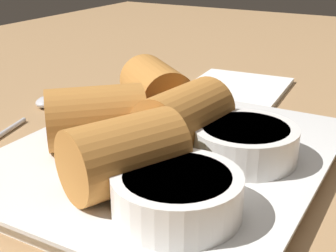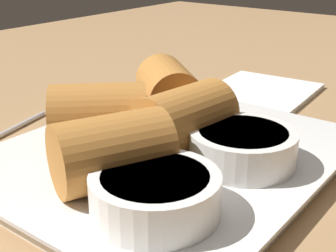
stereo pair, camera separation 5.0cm
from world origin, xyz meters
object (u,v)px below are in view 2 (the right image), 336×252
dipping_bowl_far (155,193)px  spoon (58,103)px  serving_plate (168,157)px  dipping_bowl_near (242,146)px  napkin (260,92)px

dipping_bowl_far → spoon: dipping_bowl_far is taller
serving_plate → dipping_bowl_near: size_ratio=3.48×
dipping_bowl_far → spoon: (-12.43, -24.34, -2.50)cm
serving_plate → dipping_bowl_far: bearing=32.8°
serving_plate → napkin: 22.88cm
dipping_bowl_near → spoon: (-2.62, -25.15, -2.50)cm
dipping_bowl_near → napkin: dipping_bowl_near is taller
dipping_bowl_near → napkin: bearing=-156.8°
dipping_bowl_near → serving_plate: bearing=-76.7°
serving_plate → spoon: bearing=-102.1°
dipping_bowl_far → napkin: size_ratio=0.57×
napkin → dipping_bowl_near: bearing=23.2°
serving_plate → spoon: (-4.08, -18.96, -0.25)cm
dipping_bowl_far → serving_plate: bearing=-147.2°
dipping_bowl_far → spoon: 27.44cm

